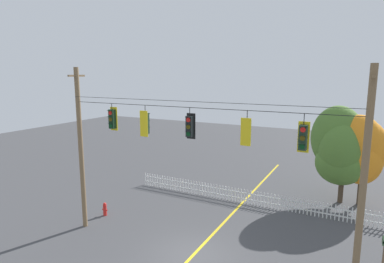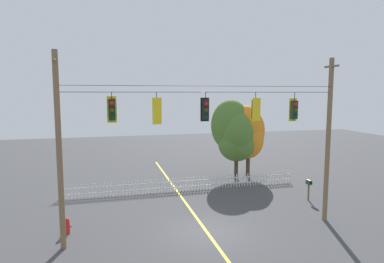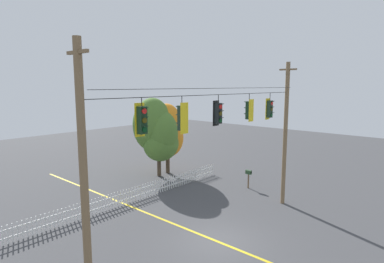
{
  "view_description": "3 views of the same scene",
  "coord_description": "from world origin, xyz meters",
  "px_view_note": "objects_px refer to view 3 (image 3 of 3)",
  "views": [
    {
      "loc": [
        6.58,
        -12.71,
        8.56
      ],
      "look_at": [
        -0.51,
        0.97,
        5.86
      ],
      "focal_mm": 30.57,
      "sensor_mm": 36.0,
      "label": 1
    },
    {
      "loc": [
        -4.81,
        -15.52,
        7.07
      ],
      "look_at": [
        -0.55,
        0.96,
        5.1
      ],
      "focal_mm": 31.08,
      "sensor_mm": 36.0,
      "label": 2
    },
    {
      "loc": [
        -11.72,
        -8.7,
        7.54
      ],
      "look_at": [
        -0.36,
        1.38,
        5.33
      ],
      "focal_mm": 29.82,
      "sensor_mm": 36.0,
      "label": 3
    }
  ],
  "objects_px": {
    "traffic_signal_northbound_secondary": "(182,118)",
    "roadside_mailbox": "(249,173)",
    "autumn_maple_near_fence": "(157,132)",
    "traffic_signal_westbound_side": "(249,110)",
    "traffic_signal_northbound_primary": "(269,109)",
    "traffic_signal_eastbound_side": "(142,120)",
    "traffic_signal_southbound_primary": "(218,113)",
    "autumn_maple_mid": "(168,130)"
  },
  "relations": [
    {
      "from": "traffic_signal_northbound_secondary",
      "to": "roadside_mailbox",
      "type": "xyz_separation_m",
      "value": [
        10.55,
        3.27,
        -5.12
      ]
    },
    {
      "from": "autumn_maple_near_fence",
      "to": "traffic_signal_northbound_secondary",
      "type": "bearing_deg",
      "value": -127.76
    },
    {
      "from": "roadside_mailbox",
      "to": "traffic_signal_westbound_side",
      "type": "bearing_deg",
      "value": -149.29
    },
    {
      "from": "traffic_signal_northbound_primary",
      "to": "roadside_mailbox",
      "type": "distance_m",
      "value": 6.88
    },
    {
      "from": "traffic_signal_westbound_side",
      "to": "traffic_signal_northbound_primary",
      "type": "xyz_separation_m",
      "value": [
        2.21,
        0.02,
        -0.06
      ]
    },
    {
      "from": "traffic_signal_northbound_primary",
      "to": "roadside_mailbox",
      "type": "xyz_separation_m",
      "value": [
        3.3,
        3.25,
        -5.08
      ]
    },
    {
      "from": "traffic_signal_northbound_secondary",
      "to": "traffic_signal_northbound_primary",
      "type": "xyz_separation_m",
      "value": [
        7.25,
        0.02,
        -0.04
      ]
    },
    {
      "from": "traffic_signal_eastbound_side",
      "to": "traffic_signal_southbound_primary",
      "type": "bearing_deg",
      "value": -0.0
    },
    {
      "from": "traffic_signal_southbound_primary",
      "to": "autumn_maple_near_fence",
      "type": "bearing_deg",
      "value": 61.41
    },
    {
      "from": "traffic_signal_eastbound_side",
      "to": "traffic_signal_southbound_primary",
      "type": "relative_size",
      "value": 0.98
    },
    {
      "from": "traffic_signal_southbound_primary",
      "to": "roadside_mailbox",
      "type": "bearing_deg",
      "value": 21.77
    },
    {
      "from": "traffic_signal_northbound_secondary",
      "to": "traffic_signal_northbound_primary",
      "type": "relative_size",
      "value": 0.98
    },
    {
      "from": "traffic_signal_northbound_primary",
      "to": "autumn_maple_near_fence",
      "type": "height_order",
      "value": "traffic_signal_northbound_primary"
    },
    {
      "from": "traffic_signal_eastbound_side",
      "to": "traffic_signal_northbound_secondary",
      "type": "height_order",
      "value": "same"
    },
    {
      "from": "traffic_signal_eastbound_side",
      "to": "traffic_signal_westbound_side",
      "type": "xyz_separation_m",
      "value": [
        7.08,
        -0.02,
        -0.07
      ]
    },
    {
      "from": "autumn_maple_mid",
      "to": "roadside_mailbox",
      "type": "relative_size",
      "value": 4.38
    },
    {
      "from": "traffic_signal_northbound_secondary",
      "to": "autumn_maple_mid",
      "type": "relative_size",
      "value": 0.25
    },
    {
      "from": "traffic_signal_southbound_primary",
      "to": "autumn_maple_mid",
      "type": "height_order",
      "value": "traffic_signal_southbound_primary"
    },
    {
      "from": "traffic_signal_eastbound_side",
      "to": "traffic_signal_northbound_primary",
      "type": "height_order",
      "value": "same"
    },
    {
      "from": "autumn_maple_near_fence",
      "to": "roadside_mailbox",
      "type": "height_order",
      "value": "autumn_maple_near_fence"
    },
    {
      "from": "traffic_signal_eastbound_side",
      "to": "autumn_maple_mid",
      "type": "distance_m",
      "value": 15.7
    },
    {
      "from": "traffic_signal_northbound_secondary",
      "to": "traffic_signal_northbound_primary",
      "type": "bearing_deg",
      "value": 0.16
    },
    {
      "from": "traffic_signal_eastbound_side",
      "to": "autumn_maple_mid",
      "type": "bearing_deg",
      "value": 42.6
    },
    {
      "from": "traffic_signal_westbound_side",
      "to": "autumn_maple_mid",
      "type": "relative_size",
      "value": 0.24
    },
    {
      "from": "traffic_signal_southbound_primary",
      "to": "autumn_maple_near_fence",
      "type": "relative_size",
      "value": 0.22
    },
    {
      "from": "traffic_signal_southbound_primary",
      "to": "autumn_maple_mid",
      "type": "bearing_deg",
      "value": 56.42
    },
    {
      "from": "traffic_signal_northbound_secondary",
      "to": "autumn_maple_mid",
      "type": "height_order",
      "value": "traffic_signal_northbound_secondary"
    },
    {
      "from": "traffic_signal_southbound_primary",
      "to": "autumn_maple_near_fence",
      "type": "distance_m",
      "value": 12.08
    },
    {
      "from": "roadside_mailbox",
      "to": "traffic_signal_northbound_secondary",
      "type": "bearing_deg",
      "value": -162.76
    },
    {
      "from": "traffic_signal_northbound_secondary",
      "to": "traffic_signal_westbound_side",
      "type": "distance_m",
      "value": 5.04
    },
    {
      "from": "traffic_signal_northbound_secondary",
      "to": "roadside_mailbox",
      "type": "relative_size",
      "value": 1.08
    },
    {
      "from": "traffic_signal_eastbound_side",
      "to": "roadside_mailbox",
      "type": "bearing_deg",
      "value": 14.49
    },
    {
      "from": "roadside_mailbox",
      "to": "traffic_signal_eastbound_side",
      "type": "bearing_deg",
      "value": -165.51
    },
    {
      "from": "traffic_signal_southbound_primary",
      "to": "traffic_signal_northbound_primary",
      "type": "xyz_separation_m",
      "value": [
        4.85,
        0.0,
        -0.07
      ]
    },
    {
      "from": "traffic_signal_eastbound_side",
      "to": "roadside_mailbox",
      "type": "relative_size",
      "value": 1.01
    },
    {
      "from": "autumn_maple_near_fence",
      "to": "autumn_maple_mid",
      "type": "height_order",
      "value": "autumn_maple_near_fence"
    },
    {
      "from": "traffic_signal_eastbound_side",
      "to": "traffic_signal_northbound_secondary",
      "type": "xyz_separation_m",
      "value": [
        2.04,
        -0.02,
        -0.08
      ]
    },
    {
      "from": "traffic_signal_southbound_primary",
      "to": "autumn_maple_near_fence",
      "type": "height_order",
      "value": "traffic_signal_southbound_primary"
    },
    {
      "from": "traffic_signal_northbound_secondary",
      "to": "traffic_signal_westbound_side",
      "type": "xyz_separation_m",
      "value": [
        5.04,
        0.0,
        0.01
      ]
    },
    {
      "from": "traffic_signal_eastbound_side",
      "to": "autumn_maple_mid",
      "type": "xyz_separation_m",
      "value": [
        11.4,
        10.49,
        -2.55
      ]
    },
    {
      "from": "traffic_signal_southbound_primary",
      "to": "traffic_signal_westbound_side",
      "type": "distance_m",
      "value": 2.64
    },
    {
      "from": "traffic_signal_eastbound_side",
      "to": "traffic_signal_northbound_primary",
      "type": "distance_m",
      "value": 9.3
    }
  ]
}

